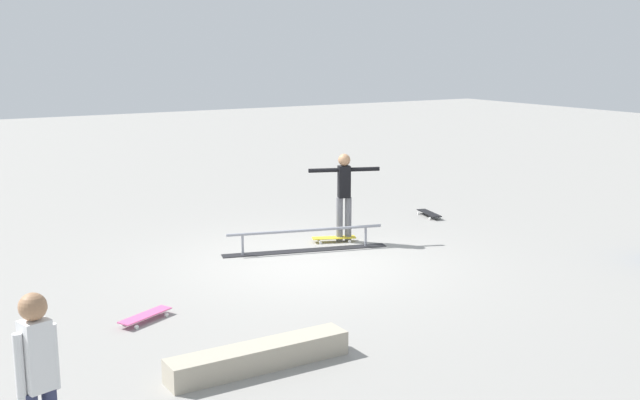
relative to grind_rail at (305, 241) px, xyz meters
name	(u,v)px	position (x,y,z in m)	size (l,w,h in m)	color
ground_plane	(309,264)	(0.36, 0.74, -0.17)	(60.00, 60.00, 0.00)	gray
grind_rail	(305,241)	(0.00, 0.00, 0.00)	(2.91, 1.02, 0.40)	black
skate_ledge	(259,356)	(2.95, 4.11, -0.03)	(2.14, 0.37, 0.27)	#B2A893
skater_main	(344,191)	(-0.95, -0.23, 0.78)	(1.26, 0.53, 1.63)	slate
skateboard_main	(334,238)	(-0.77, -0.28, -0.10)	(0.82, 0.48, 0.09)	yellow
bystander_white_shirt	(38,378)	(5.50, 5.30, 0.76)	(0.37, 0.24, 1.64)	#2D3351
loose_skateboard_black	(429,213)	(-3.62, -1.07, -0.10)	(0.38, 0.82, 0.09)	black
loose_skateboard_pink	(145,316)	(3.56, 1.99, -0.10)	(0.80, 0.54, 0.09)	#E05993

